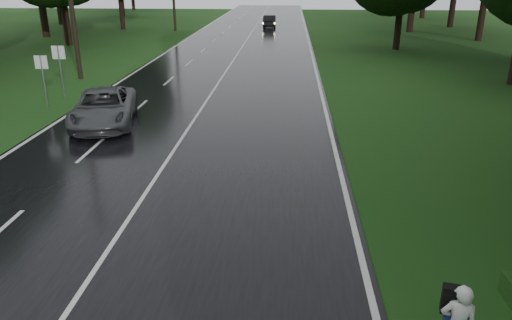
{
  "coord_description": "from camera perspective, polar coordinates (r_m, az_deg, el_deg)",
  "views": [
    {
      "loc": [
        4.07,
        -7.93,
        6.03
      ],
      "look_at": [
        3.21,
        4.72,
        1.1
      ],
      "focal_mm": 33.96,
      "sensor_mm": 36.0,
      "label": 1
    }
  ],
  "objects": [
    {
      "name": "tree_right_f",
      "position": [
        56.47,
        17.6,
        14.18
      ],
      "size": [
        10.06,
        10.06,
        15.71
      ],
      "primitive_type": null,
      "color": "black",
      "rests_on": "ground"
    },
    {
      "name": "tree_right_e",
      "position": [
        43.09,
        16.14,
        12.41
      ],
      "size": [
        7.14,
        7.14,
        11.15
      ],
      "primitive_type": null,
      "color": "black",
      "rests_on": "ground"
    },
    {
      "name": "road_sign_b",
      "position": [
        26.47,
        -21.55,
        6.61
      ],
      "size": [
        0.65,
        0.1,
        2.69
      ],
      "primitive_type": null,
      "color": "white",
      "rests_on": "ground"
    },
    {
      "name": "tree_right_d",
      "position": [
        31.89,
        27.94,
        7.91
      ],
      "size": [
        7.87,
        7.87,
        12.3
      ],
      "primitive_type": null,
      "color": "black",
      "rests_on": "ground"
    },
    {
      "name": "road_sign_a",
      "position": [
        24.91,
        -23.24,
        5.51
      ],
      "size": [
        0.6,
        0.1,
        2.51
      ],
      "primitive_type": null,
      "color": "white",
      "rests_on": "ground"
    },
    {
      "name": "tree_left_f",
      "position": [
        58.65,
        -15.36,
        14.64
      ],
      "size": [
        9.33,
        9.33,
        14.57
      ],
      "primitive_type": null,
      "color": "black",
      "rests_on": "ground"
    },
    {
      "name": "road",
      "position": [
        28.86,
        -4.33,
        9.18
      ],
      "size": [
        12.0,
        140.0,
        0.04
      ],
      "primitive_type": "cube",
      "color": "black",
      "rests_on": "ground"
    },
    {
      "name": "far_car",
      "position": [
        58.52,
        1.61,
        16.04
      ],
      "size": [
        1.5,
        4.1,
        1.34
      ],
      "primitive_type": "imported",
      "rotation": [
        0.0,
        0.0,
        3.16
      ],
      "color": "black",
      "rests_on": "road"
    },
    {
      "name": "tree_left_e",
      "position": [
        46.98,
        -21.14,
        12.51
      ],
      "size": [
        7.94,
        7.94,
        12.4
      ],
      "primitive_type": null,
      "color": "black",
      "rests_on": "ground"
    },
    {
      "name": "lane_center",
      "position": [
        28.85,
        -4.33,
        9.23
      ],
      "size": [
        0.12,
        140.0,
        0.01
      ],
      "primitive_type": "cube",
      "color": "silver",
      "rests_on": "road"
    },
    {
      "name": "ground",
      "position": [
        10.76,
        -19.73,
        -14.27
      ],
      "size": [
        160.0,
        160.0,
        0.0
      ],
      "primitive_type": "plane",
      "color": "#1B4213",
      "rests_on": "ground"
    },
    {
      "name": "grey_car",
      "position": [
        21.3,
        -17.48,
        5.95
      ],
      "size": [
        3.48,
        5.58,
        1.44
      ],
      "primitive_type": "imported",
      "rotation": [
        0.0,
        0.0,
        0.22
      ],
      "color": "#45474A",
      "rests_on": "road"
    },
    {
      "name": "utility_pole_mid",
      "position": [
        31.53,
        -19.91,
        8.98
      ],
      "size": [
        1.8,
        0.28,
        10.48
      ],
      "primitive_type": null,
      "color": "black",
      "rests_on": "ground"
    },
    {
      "name": "utility_pole_far",
      "position": [
        55.64,
        -9.47,
        14.76
      ],
      "size": [
        1.8,
        0.28,
        10.63
      ],
      "primitive_type": null,
      "color": "black",
      "rests_on": "ground"
    }
  ]
}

